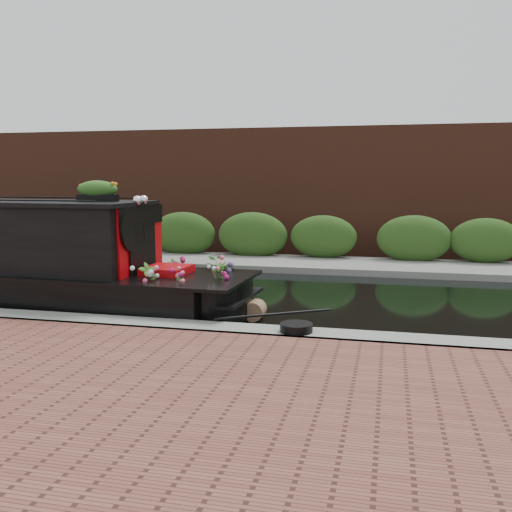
# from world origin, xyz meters

# --- Properties ---
(ground) EXTENTS (80.00, 80.00, 0.00)m
(ground) POSITION_xyz_m (0.00, 0.00, 0.00)
(ground) COLOR black
(ground) RESTS_ON ground
(near_bank_coping) EXTENTS (40.00, 0.60, 0.50)m
(near_bank_coping) POSITION_xyz_m (0.00, -3.30, 0.00)
(near_bank_coping) COLOR gray
(near_bank_coping) RESTS_ON ground
(far_bank_path) EXTENTS (40.00, 2.40, 0.34)m
(far_bank_path) POSITION_xyz_m (0.00, 4.20, 0.00)
(far_bank_path) COLOR slate
(far_bank_path) RESTS_ON ground
(far_hedge) EXTENTS (40.00, 1.10, 2.80)m
(far_hedge) POSITION_xyz_m (0.00, 5.10, 0.00)
(far_hedge) COLOR #294A18
(far_hedge) RESTS_ON ground
(far_brick_wall) EXTENTS (40.00, 1.00, 8.00)m
(far_brick_wall) POSITION_xyz_m (0.00, 7.20, 0.00)
(far_brick_wall) COLOR #562B1D
(far_brick_wall) RESTS_ON ground
(rope_fender) EXTENTS (0.33, 0.38, 0.33)m
(rope_fender) POSITION_xyz_m (1.73, -1.81, 0.17)
(rope_fender) COLOR brown
(rope_fender) RESTS_ON ground
(coiled_mooring_rope) EXTENTS (0.47, 0.47, 0.12)m
(coiled_mooring_rope) POSITION_xyz_m (2.69, -3.30, 0.31)
(coiled_mooring_rope) COLOR black
(coiled_mooring_rope) RESTS_ON near_bank_coping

